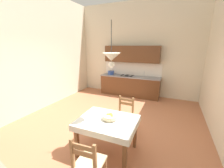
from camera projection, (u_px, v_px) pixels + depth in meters
ground_plane at (104, 130)px, 3.92m from camera, size 5.87×7.10×0.10m
wall_back at (137, 50)px, 6.31m from camera, size 5.87×0.12×4.01m
wall_left at (25, 52)px, 4.43m from camera, size 0.12×7.10×4.01m
kitchen_cabinetry at (130, 77)px, 6.38m from camera, size 2.65×0.63×2.20m
dining_table at (107, 126)px, 2.90m from camera, size 1.20×0.95×0.75m
dining_chair_kitchen_side at (124, 116)px, 3.67m from camera, size 0.44×0.44×0.93m
dining_chair_camera_side at (89, 164)px, 2.19m from camera, size 0.45×0.45×0.93m
fruit_bowl at (110, 117)px, 2.87m from camera, size 0.30×0.30×0.12m
pendant_lamp at (111, 57)px, 2.54m from camera, size 0.32×0.32×0.80m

